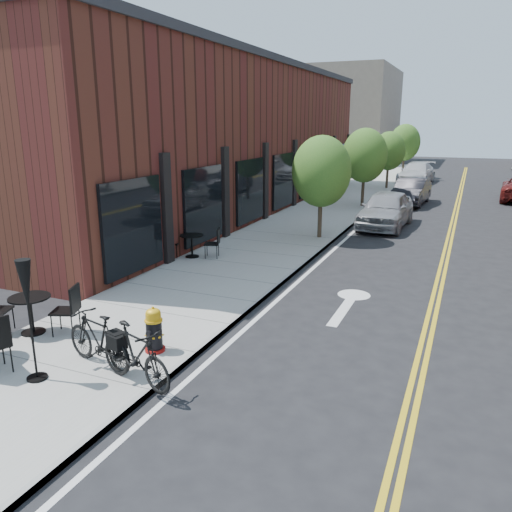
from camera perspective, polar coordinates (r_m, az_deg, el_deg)
The scene contains 17 objects.
ground at distance 11.04m, azimuth -2.96°, elevation -8.34°, with size 120.00×120.00×0.00m, color black.
sidewalk_near at distance 20.62m, azimuth 4.27°, elevation 2.94°, with size 4.00×70.00×0.12m, color #9E9B93.
building_near at distance 25.58m, azimuth -2.37°, elevation 13.10°, with size 5.00×28.00×7.00m, color #4F2619.
bg_building_left at distance 58.44m, azimuth 11.23°, elevation 15.43°, with size 8.00×14.00×10.00m, color #726656.
tree_near_a at distance 18.87m, azimuth 7.49°, elevation 9.55°, with size 2.20×2.20×3.81m.
tree_near_b at distance 26.63m, azimuth 12.32°, elevation 11.16°, with size 2.30×2.30×3.98m.
tree_near_c at distance 34.51m, azimuth 14.95°, elevation 11.52°, with size 2.10×2.10×3.67m.
tree_near_d at distance 42.42m, azimuth 16.64°, elevation 12.33°, with size 2.40×2.40×4.11m.
fire_hydrant at distance 9.81m, azimuth -11.58°, elevation -8.30°, with size 0.49×0.49×0.90m.
bicycle_left at distance 9.44m, azimuth -17.65°, elevation -9.09°, with size 0.48×1.71×1.03m, color black.
bicycle_right at distance 8.68m, azimuth -13.50°, elevation -10.94°, with size 0.49×1.73×1.04m, color black.
bistro_set_b at distance 11.36m, azimuth -24.35°, elevation -5.57°, with size 1.96×1.15×1.04m.
bistro_set_c at distance 16.30m, azimuth -7.34°, elevation 1.53°, with size 1.80×1.00×0.95m.
patio_umbrella at distance 9.02m, azimuth -24.72°, elevation -4.06°, with size 0.34×0.34×2.12m.
parked_car_a at distance 22.08m, azimuth 14.61°, elevation 5.19°, with size 1.83×4.55×1.55m, color gray.
parked_car_b at distance 28.74m, azimuth 17.32°, elevation 7.07°, with size 1.51×4.32×1.42m, color black.
parked_car_c at distance 39.07m, azimuth 17.86°, elevation 9.03°, with size 2.08×5.12×1.49m, color silver.
Camera 1 is at (4.50, -9.08, 4.39)m, focal length 35.00 mm.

